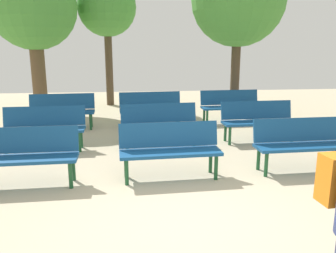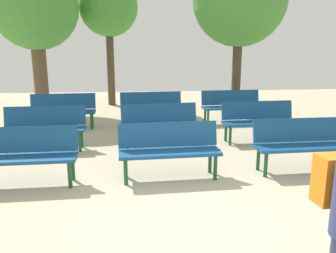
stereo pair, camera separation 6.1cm
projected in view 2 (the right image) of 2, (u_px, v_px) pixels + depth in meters
name	position (u px, v px, depth m)	size (l,w,h in m)	color
ground_plane	(190.00, 226.00, 4.11)	(24.00, 24.00, 0.00)	#BCAD8E
bench_r0_c0	(23.00, 153.00, 5.23)	(1.61, 0.53, 0.87)	navy
bench_r0_c1	(169.00, 147.00, 5.52)	(1.62, 0.56, 0.87)	navy
bench_r0_c2	(301.00, 141.00, 5.83)	(1.62, 0.53, 0.87)	navy
bench_r1_c0	(45.00, 125.00, 6.97)	(1.62, 0.54, 0.87)	navy
bench_r1_c1	(160.00, 122.00, 7.28)	(1.63, 0.58, 0.87)	navy
bench_r1_c2	(259.00, 119.00, 7.59)	(1.62, 0.54, 0.87)	navy
bench_r2_c0	(63.00, 109.00, 8.74)	(1.62, 0.56, 0.87)	navy
bench_r2_c1	(151.00, 107.00, 9.06)	(1.63, 0.57, 0.87)	navy
bench_r2_c2	(231.00, 104.00, 9.39)	(1.62, 0.56, 0.87)	navy
tree_0	(35.00, 8.00, 10.26)	(2.58, 2.58, 4.48)	brown
tree_2	(109.00, 8.00, 11.56)	(1.95, 1.95, 4.27)	#4C3A28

